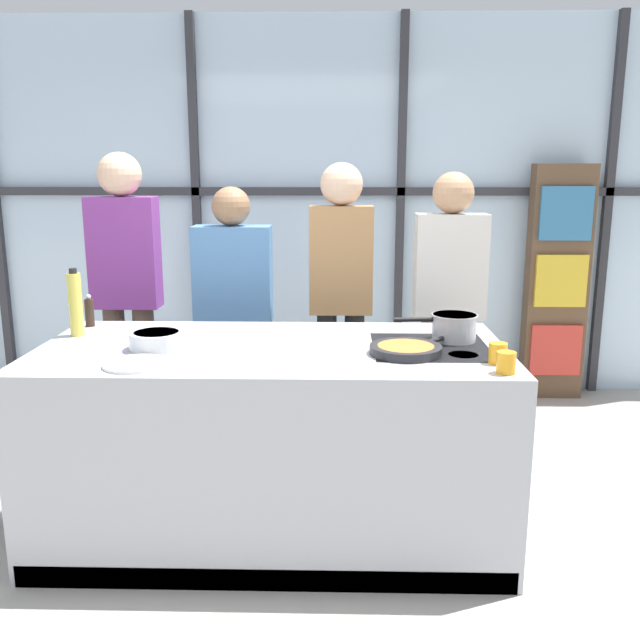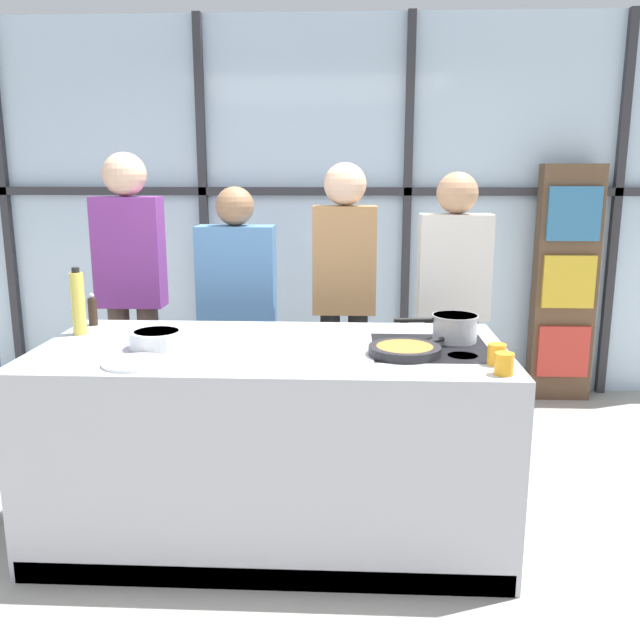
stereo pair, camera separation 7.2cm
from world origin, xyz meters
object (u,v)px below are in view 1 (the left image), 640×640
object	(u,v)px
juice_glass_far	(498,353)
frying_pan	(407,349)
white_plate	(136,364)
pepper_grinder	(89,312)
spectator_far_right	(449,296)
spectator_far_left	(126,281)
spectator_center_right	(341,286)
juice_glass_near	(506,363)
oil_bottle	(75,304)
spectator_center_left	(234,307)
saucepan	(454,326)
mixing_bowl	(157,340)

from	to	relation	value
juice_glass_far	frying_pan	bearing A→B (deg)	158.61
white_plate	pepper_grinder	distance (m)	0.83
spectator_far_right	juice_glass_far	size ratio (longest dim) A/B	19.37
spectator_far_right	spectator_far_left	bearing A→B (deg)	0.00
spectator_center_right	juice_glass_far	distance (m)	1.37
spectator_center_right	frying_pan	bearing A→B (deg)	104.73
juice_glass_near	frying_pan	bearing A→B (deg)	141.99
oil_bottle	juice_glass_far	size ratio (longest dim) A/B	3.76
spectator_center_left	oil_bottle	world-z (taller)	spectator_center_left
frying_pan	spectator_far_right	bearing A→B (deg)	71.73
spectator_far_right	pepper_grinder	bearing A→B (deg)	16.72
frying_pan	juice_glass_far	xyz separation A→B (m)	(0.36, -0.14, 0.02)
saucepan	pepper_grinder	world-z (taller)	pepper_grinder
saucepan	juice_glass_near	distance (m)	0.54
mixing_bowl	saucepan	bearing A→B (deg)	8.04
spectator_far_left	oil_bottle	xyz separation A→B (m)	(-0.01, -0.77, 0.01)
pepper_grinder	spectator_center_right	bearing A→B (deg)	24.17
spectator_center_right	juice_glass_far	size ratio (longest dim) A/B	19.96
pepper_grinder	juice_glass_near	world-z (taller)	pepper_grinder
spectator_far_right	pepper_grinder	world-z (taller)	spectator_far_right
saucepan	mixing_bowl	bearing A→B (deg)	-171.96
spectator_center_left	white_plate	size ratio (longest dim) A/B	6.04
mixing_bowl	oil_bottle	world-z (taller)	oil_bottle
pepper_grinder	saucepan	bearing A→B (deg)	-7.86
spectator_far_right	juice_glass_far	bearing A→B (deg)	90.27
spectator_center_right	juice_glass_far	world-z (taller)	spectator_center_right
mixing_bowl	spectator_far_right	bearing A→B (deg)	34.83
frying_pan	saucepan	xyz separation A→B (m)	(0.24, 0.24, 0.05)
spectator_far_right	pepper_grinder	xyz separation A→B (m)	(-1.92, -0.58, 0.02)
spectator_center_left	frying_pan	distance (m)	1.41
spectator_center_right	juice_glass_far	xyz separation A→B (m)	(0.64, -1.21, -0.07)
oil_bottle	spectator_center_right	bearing A→B (deg)	31.28
spectator_center_left	juice_glass_near	bearing A→B (deg)	133.35
frying_pan	white_plate	xyz separation A→B (m)	(-1.13, -0.21, -0.01)
spectator_center_left	spectator_far_right	xyz separation A→B (m)	(1.27, -0.00, 0.07)
pepper_grinder	juice_glass_far	size ratio (longest dim) A/B	1.92
saucepan	oil_bottle	bearing A→B (deg)	178.36
white_plate	spectator_far_right	bearing A→B (deg)	40.88
spectator_far_right	white_plate	world-z (taller)	spectator_far_right
spectator_far_right	mixing_bowl	xyz separation A→B (m)	(-1.46, -1.02, -0.02)
saucepan	juice_glass_near	world-z (taller)	saucepan
spectator_center_left	juice_glass_near	distance (m)	1.86
spectator_far_left	mixing_bowl	xyz separation A→B (m)	(0.44, -1.02, -0.10)
white_plate	juice_glass_near	distance (m)	1.49
spectator_far_right	oil_bottle	size ratio (longest dim) A/B	5.14
mixing_bowl	oil_bottle	xyz separation A→B (m)	(-0.45, 0.24, 0.11)
oil_bottle	pepper_grinder	size ratio (longest dim) A/B	1.96
spectator_far_left	mixing_bowl	world-z (taller)	spectator_far_left
mixing_bowl	juice_glass_far	world-z (taller)	juice_glass_far
spectator_center_right	mixing_bowl	distance (m)	1.31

